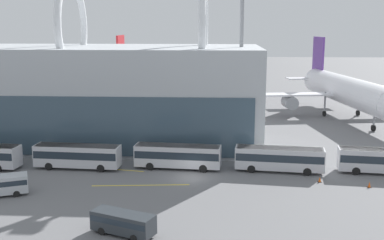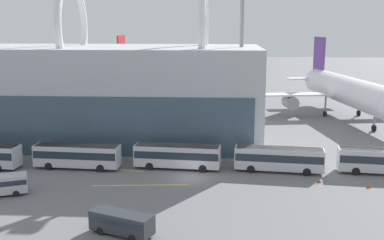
{
  "view_description": "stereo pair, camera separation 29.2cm",
  "coord_description": "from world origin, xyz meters",
  "px_view_note": "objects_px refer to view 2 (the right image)",
  "views": [
    {
      "loc": [
        3.28,
        -56.22,
        18.52
      ],
      "look_at": [
        -0.77,
        16.04,
        4.0
      ],
      "focal_mm": 45.0,
      "sensor_mm": 36.0,
      "label": 1
    },
    {
      "loc": [
        3.57,
        -56.21,
        18.52
      ],
      "look_at": [
        -0.77,
        16.04,
        4.0
      ],
      "focal_mm": 45.0,
      "sensor_mm": 36.0,
      "label": 2
    }
  ],
  "objects_px": {
    "service_van_crossing": "(122,222)",
    "floodlight_mast": "(242,45)",
    "shuttle_bus_1": "(77,155)",
    "shuttle_bus_2": "(177,155)",
    "airliner_at_gate_near": "(105,94)",
    "shuttle_bus_4": "(384,160)",
    "airliner_at_gate_far": "(345,90)",
    "traffic_cone_0": "(319,180)",
    "traffic_cone_2": "(369,185)",
    "shuttle_bus_3": "(279,158)"
  },
  "relations": [
    {
      "from": "service_van_crossing",
      "to": "floodlight_mast",
      "type": "bearing_deg",
      "value": 93.55
    },
    {
      "from": "shuttle_bus_1",
      "to": "shuttle_bus_2",
      "type": "relative_size",
      "value": 1.0
    },
    {
      "from": "shuttle_bus_1",
      "to": "shuttle_bus_2",
      "type": "distance_m",
      "value": 13.02
    },
    {
      "from": "airliner_at_gate_near",
      "to": "shuttle_bus_4",
      "type": "xyz_separation_m",
      "value": [
        42.91,
        -31.96,
        -3.38
      ]
    },
    {
      "from": "airliner_at_gate_far",
      "to": "shuttle_bus_1",
      "type": "xyz_separation_m",
      "value": [
        -43.42,
        -37.88,
        -3.67
      ]
    },
    {
      "from": "airliner_at_gate_near",
      "to": "traffic_cone_0",
      "type": "height_order",
      "value": "airliner_at_gate_near"
    },
    {
      "from": "floodlight_mast",
      "to": "traffic_cone_2",
      "type": "xyz_separation_m",
      "value": [
        14.1,
        -19.69,
        -14.98
      ]
    },
    {
      "from": "traffic_cone_2",
      "to": "traffic_cone_0",
      "type": "bearing_deg",
      "value": 163.3
    },
    {
      "from": "airliner_at_gate_far",
      "to": "shuttle_bus_2",
      "type": "height_order",
      "value": "airliner_at_gate_far"
    },
    {
      "from": "shuttle_bus_2",
      "to": "traffic_cone_2",
      "type": "xyz_separation_m",
      "value": [
        22.67,
        -6.09,
        -1.5
      ]
    },
    {
      "from": "service_van_crossing",
      "to": "shuttle_bus_2",
      "type": "bearing_deg",
      "value": 103.78
    },
    {
      "from": "airliner_at_gate_far",
      "to": "shuttle_bus_1",
      "type": "height_order",
      "value": "airliner_at_gate_far"
    },
    {
      "from": "service_van_crossing",
      "to": "shuttle_bus_1",
      "type": "bearing_deg",
      "value": 139.45
    },
    {
      "from": "shuttle_bus_2",
      "to": "floodlight_mast",
      "type": "distance_m",
      "value": 20.97
    },
    {
      "from": "shuttle_bus_1",
      "to": "shuttle_bus_4",
      "type": "height_order",
      "value": "same"
    },
    {
      "from": "shuttle_bus_1",
      "to": "shuttle_bus_2",
      "type": "height_order",
      "value": "same"
    },
    {
      "from": "shuttle_bus_4",
      "to": "floodlight_mast",
      "type": "relative_size",
      "value": 0.46
    },
    {
      "from": "airliner_at_gate_near",
      "to": "traffic_cone_2",
      "type": "distance_m",
      "value": 54.65
    },
    {
      "from": "floodlight_mast",
      "to": "traffic_cone_2",
      "type": "bearing_deg",
      "value": -54.38
    },
    {
      "from": "airliner_at_gate_far",
      "to": "service_van_crossing",
      "type": "xyz_separation_m",
      "value": [
        -33.59,
        -57.38,
        -4.28
      ]
    },
    {
      "from": "airliner_at_gate_near",
      "to": "shuttle_bus_2",
      "type": "distance_m",
      "value": 35.71
    },
    {
      "from": "airliner_at_gate_far",
      "to": "traffic_cone_0",
      "type": "xyz_separation_m",
      "value": [
        -13.07,
        -41.69,
        -5.17
      ]
    },
    {
      "from": "airliner_at_gate_near",
      "to": "shuttle_bus_3",
      "type": "height_order",
      "value": "airliner_at_gate_near"
    },
    {
      "from": "airliner_at_gate_near",
      "to": "shuttle_bus_4",
      "type": "height_order",
      "value": "airliner_at_gate_near"
    },
    {
      "from": "floodlight_mast",
      "to": "shuttle_bus_1",
      "type": "bearing_deg",
      "value": -146.48
    },
    {
      "from": "shuttle_bus_3",
      "to": "floodlight_mast",
      "type": "xyz_separation_m",
      "value": [
        -4.43,
        14.13,
        13.48
      ]
    },
    {
      "from": "shuttle_bus_2",
      "to": "traffic_cone_2",
      "type": "distance_m",
      "value": 23.52
    },
    {
      "from": "service_van_crossing",
      "to": "traffic_cone_2",
      "type": "relative_size",
      "value": 8.99
    },
    {
      "from": "airliner_at_gate_far",
      "to": "shuttle_bus_3",
      "type": "bearing_deg",
      "value": -33.42
    },
    {
      "from": "floodlight_mast",
      "to": "traffic_cone_0",
      "type": "distance_m",
      "value": 25.08
    },
    {
      "from": "service_van_crossing",
      "to": "traffic_cone_0",
      "type": "distance_m",
      "value": 25.84
    },
    {
      "from": "airliner_at_gate_near",
      "to": "airliner_at_gate_far",
      "type": "xyz_separation_m",
      "value": [
        47.33,
        5.93,
        0.29
      ]
    },
    {
      "from": "shuttle_bus_2",
      "to": "traffic_cone_2",
      "type": "height_order",
      "value": "shuttle_bus_2"
    },
    {
      "from": "shuttle_bus_2",
      "to": "traffic_cone_0",
      "type": "relative_size",
      "value": 16.39
    },
    {
      "from": "airliner_at_gate_near",
      "to": "shuttle_bus_4",
      "type": "distance_m",
      "value": 53.62
    },
    {
      "from": "shuttle_bus_2",
      "to": "shuttle_bus_4",
      "type": "height_order",
      "value": "same"
    },
    {
      "from": "airliner_at_gate_near",
      "to": "service_van_crossing",
      "type": "bearing_deg",
      "value": 15.47
    },
    {
      "from": "shuttle_bus_2",
      "to": "airliner_at_gate_near",
      "type": "bearing_deg",
      "value": 123.4
    },
    {
      "from": "shuttle_bus_3",
      "to": "shuttle_bus_4",
      "type": "xyz_separation_m",
      "value": [
        13.0,
        -0.16,
        0.0
      ]
    },
    {
      "from": "airliner_at_gate_near",
      "to": "traffic_cone_0",
      "type": "bearing_deg",
      "value": 44.28
    },
    {
      "from": "shuttle_bus_2",
      "to": "shuttle_bus_4",
      "type": "distance_m",
      "value": 26.01
    },
    {
      "from": "shuttle_bus_2",
      "to": "floodlight_mast",
      "type": "height_order",
      "value": "floodlight_mast"
    },
    {
      "from": "shuttle_bus_3",
      "to": "traffic_cone_0",
      "type": "height_order",
      "value": "shuttle_bus_3"
    },
    {
      "from": "shuttle_bus_1",
      "to": "traffic_cone_2",
      "type": "xyz_separation_m",
      "value": [
        35.67,
        -5.41,
        -1.5
      ]
    },
    {
      "from": "airliner_at_gate_far",
      "to": "service_van_crossing",
      "type": "height_order",
      "value": "airliner_at_gate_far"
    },
    {
      "from": "airliner_at_gate_near",
      "to": "traffic_cone_2",
      "type": "relative_size",
      "value": 64.91
    },
    {
      "from": "airliner_at_gate_far",
      "to": "floodlight_mast",
      "type": "relative_size",
      "value": 1.73
    },
    {
      "from": "shuttle_bus_1",
      "to": "traffic_cone_0",
      "type": "bearing_deg",
      "value": -3.15
    },
    {
      "from": "airliner_at_gate_near",
      "to": "shuttle_bus_3",
      "type": "xyz_separation_m",
      "value": [
        29.91,
        -31.8,
        -3.38
      ]
    },
    {
      "from": "floodlight_mast",
      "to": "traffic_cone_0",
      "type": "bearing_deg",
      "value": -64.11
    }
  ]
}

